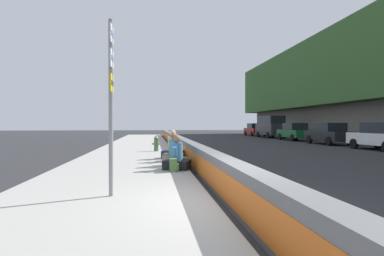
# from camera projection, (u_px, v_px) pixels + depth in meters

# --- Properties ---
(ground_plane) EXTENTS (160.00, 160.00, 0.00)m
(ground_plane) POSITION_uv_depth(u_px,v_px,m) (240.00, 210.00, 6.14)
(ground_plane) COLOR #2B2B2D
(ground_plane) RESTS_ON ground
(sidewalk_strip) EXTENTS (80.00, 4.40, 0.14)m
(sidewalk_strip) POSITION_uv_depth(u_px,v_px,m) (95.00, 210.00, 5.81)
(sidewalk_strip) COLOR #A8A59E
(sidewalk_strip) RESTS_ON ground_plane
(jersey_barrier) EXTENTS (76.00, 0.45, 0.85)m
(jersey_barrier) POSITION_uv_depth(u_px,v_px,m) (240.00, 187.00, 6.13)
(jersey_barrier) COLOR slate
(jersey_barrier) RESTS_ON ground_plane
(route_sign_post) EXTENTS (0.44, 0.09, 3.60)m
(route_sign_post) POSITION_uv_depth(u_px,v_px,m) (111.00, 93.00, 6.65)
(route_sign_post) COLOR gray
(route_sign_post) RESTS_ON sidewalk_strip
(fire_hydrant) EXTENTS (0.26, 0.46, 0.88)m
(fire_hydrant) POSITION_uv_depth(u_px,v_px,m) (156.00, 143.00, 17.71)
(fire_hydrant) COLOR #47663D
(fire_hydrant) RESTS_ON sidewalk_strip
(seated_person_foreground) EXTENTS (0.90, 0.97, 1.11)m
(seated_person_foreground) POSITION_uv_depth(u_px,v_px,m) (177.00, 159.00, 10.59)
(seated_person_foreground) COLOR black
(seated_person_foreground) RESTS_ON sidewalk_strip
(seated_person_middle) EXTENTS (0.85, 0.94, 1.10)m
(seated_person_middle) POSITION_uv_depth(u_px,v_px,m) (175.00, 156.00, 11.55)
(seated_person_middle) COLOR #706651
(seated_person_middle) RESTS_ON sidewalk_strip
(seated_person_rear) EXTENTS (0.81, 0.91, 1.11)m
(seated_person_rear) POSITION_uv_depth(u_px,v_px,m) (173.00, 152.00, 12.89)
(seated_person_rear) COLOR #706651
(seated_person_rear) RESTS_ON sidewalk_strip
(seated_person_far) EXTENTS (0.93, 1.03, 1.22)m
(seated_person_far) POSITION_uv_depth(u_px,v_px,m) (173.00, 149.00, 14.02)
(seated_person_far) COLOR #23284C
(seated_person_far) RESTS_ON sidewalk_strip
(backpack) EXTENTS (0.32, 0.28, 0.40)m
(backpack) POSITION_uv_depth(u_px,v_px,m) (174.00, 165.00, 10.11)
(backpack) COLOR #4C7A3D
(backpack) RESTS_ON sidewalk_strip
(parked_car_third) EXTENTS (4.56, 2.07, 1.71)m
(parked_car_third) POSITION_uv_depth(u_px,v_px,m) (383.00, 136.00, 19.91)
(parked_car_third) COLOR silver
(parked_car_third) RESTS_ON ground_plane
(parked_car_fourth) EXTENTS (4.55, 2.05, 1.71)m
(parked_car_fourth) POSITION_uv_depth(u_px,v_px,m) (329.00, 133.00, 25.75)
(parked_car_fourth) COLOR black
(parked_car_fourth) RESTS_ON ground_plane
(parked_car_midline) EXTENTS (4.53, 2.00, 1.71)m
(parked_car_midline) POSITION_uv_depth(u_px,v_px,m) (295.00, 132.00, 31.91)
(parked_car_midline) COLOR #145128
(parked_car_midline) RESTS_ON ground_plane
(parked_car_far) EXTENTS (5.14, 2.19, 2.56)m
(parked_car_far) POSITION_uv_depth(u_px,v_px,m) (271.00, 126.00, 38.24)
(parked_car_far) COLOR #28282D
(parked_car_far) RESTS_ON ground_plane
(parked_car_farther) EXTENTS (4.52, 1.98, 1.71)m
(parked_car_farther) POSITION_uv_depth(u_px,v_px,m) (255.00, 130.00, 44.41)
(parked_car_farther) COLOR maroon
(parked_car_farther) RESTS_ON ground_plane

